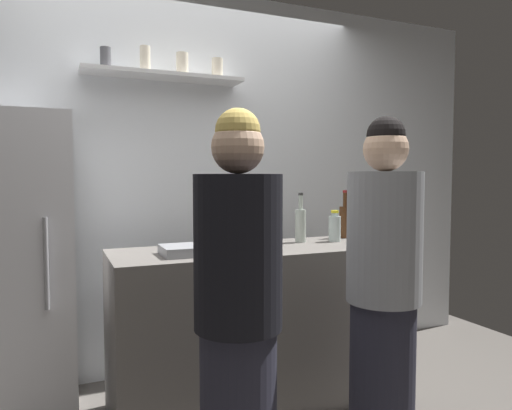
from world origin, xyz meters
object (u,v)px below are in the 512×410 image
at_px(wine_bottle_pale_glass, 301,224).
at_px(water_bottle_plastic, 335,228).
at_px(person_blonde, 238,320).
at_px(utensil_holder, 246,236).
at_px(refrigerator, 14,271).
at_px(baking_pan, 194,250).
at_px(person_grey_hoodie, 383,294).
at_px(wine_bottle_amber_glass, 345,220).

xyz_separation_m(wine_bottle_pale_glass, water_bottle_plastic, (0.22, -0.06, -0.03)).
height_order(water_bottle_plastic, person_blonde, person_blonde).
height_order(utensil_holder, wine_bottle_pale_glass, wine_bottle_pale_glass).
bearing_deg(water_bottle_plastic, wine_bottle_pale_glass, 165.79).
distance_m(refrigerator, person_blonde, 1.41).
distance_m(baking_pan, person_grey_hoodie, 0.99).
bearing_deg(water_bottle_plastic, refrigerator, 172.48).
xyz_separation_m(utensil_holder, water_bottle_plastic, (0.61, -0.01, 0.03)).
bearing_deg(wine_bottle_amber_glass, wine_bottle_pale_glass, -169.25).
relative_size(water_bottle_plastic, person_grey_hoodie, 0.12).
bearing_deg(utensil_holder, person_grey_hoodie, -66.85).
xyz_separation_m(wine_bottle_amber_glass, water_bottle_plastic, (-0.16, -0.13, -0.03)).
relative_size(refrigerator, water_bottle_plastic, 8.31).
distance_m(refrigerator, utensil_holder, 1.27).
bearing_deg(wine_bottle_amber_glass, person_blonde, -138.96).
bearing_deg(baking_pan, utensil_holder, 22.29).
relative_size(utensil_holder, person_blonde, 0.14).
relative_size(baking_pan, person_grey_hoodie, 0.21).
distance_m(wine_bottle_amber_glass, person_grey_hoodie, 1.06).
bearing_deg(utensil_holder, wine_bottle_amber_glass, 8.45).
distance_m(wine_bottle_pale_glass, person_grey_hoodie, 0.90).
distance_m(utensil_holder, person_grey_hoodie, 0.92).
xyz_separation_m(refrigerator, utensil_holder, (1.24, -0.23, 0.15)).
distance_m(wine_bottle_amber_glass, water_bottle_plastic, 0.21).
bearing_deg(person_blonde, wine_bottle_amber_glass, 156.15).
relative_size(wine_bottle_amber_glass, water_bottle_plastic, 1.62).
height_order(refrigerator, utensil_holder, refrigerator).
distance_m(wine_bottle_amber_glass, person_blonde, 1.56).
relative_size(baking_pan, person_blonde, 0.21).
xyz_separation_m(wine_bottle_amber_glass, person_blonde, (-1.16, -1.01, -0.26)).
xyz_separation_m(wine_bottle_amber_glass, person_grey_hoodie, (-0.42, -0.94, -0.25)).
distance_m(water_bottle_plastic, person_blonde, 1.35).
relative_size(wine_bottle_pale_glass, person_grey_hoodie, 0.20).
relative_size(utensil_holder, wine_bottle_pale_glass, 0.70).
bearing_deg(baking_pan, person_grey_hoodie, -43.53).
bearing_deg(wine_bottle_pale_glass, person_grey_hoodie, -92.36).
xyz_separation_m(person_blonde, person_grey_hoodie, (0.74, 0.07, 0.01)).
relative_size(refrigerator, baking_pan, 4.88).
bearing_deg(wine_bottle_amber_glass, person_grey_hoodie, -113.95).
relative_size(utensil_holder, wine_bottle_amber_glass, 0.68).
xyz_separation_m(wine_bottle_pale_glass, person_blonde, (-0.78, -0.94, -0.25)).
relative_size(wine_bottle_amber_glass, person_grey_hoodie, 0.20).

